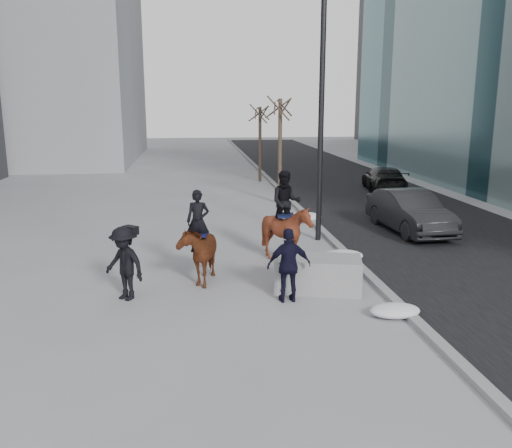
{
  "coord_description": "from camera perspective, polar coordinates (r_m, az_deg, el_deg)",
  "views": [
    {
      "loc": [
        -1.62,
        -12.32,
        4.57
      ],
      "look_at": [
        0.0,
        1.2,
        1.5
      ],
      "focal_mm": 38.0,
      "sensor_mm": 36.0,
      "label": 1
    }
  ],
  "objects": [
    {
      "name": "mounted_left",
      "position": [
        14.1,
        -6.06,
        -2.51
      ],
      "size": [
        1.15,
        1.96,
        2.38
      ],
      "color": "#4F1D0F",
      "rests_on": "ground"
    },
    {
      "name": "feeder",
      "position": [
        12.59,
        3.49,
        -4.37
      ],
      "size": [
        1.04,
        0.87,
        1.75
      ],
      "color": "black",
      "rests_on": "ground"
    },
    {
      "name": "curb",
      "position": [
        23.23,
        4.76,
        1.47
      ],
      "size": [
        0.25,
        90.0,
        0.12
      ],
      "primitive_type": "cube",
      "color": "gray",
      "rests_on": "ground"
    },
    {
      "name": "mounted_right",
      "position": [
        15.63,
        3.2,
        -0.26
      ],
      "size": [
        1.58,
        1.73,
        2.67
      ],
      "color": "#501B10",
      "rests_on": "ground"
    },
    {
      "name": "camera_crew",
      "position": [
        13.07,
        -13.69,
        -4.03
      ],
      "size": [
        1.29,
        1.22,
        1.75
      ],
      "color": "black",
      "rests_on": "ground"
    },
    {
      "name": "planter",
      "position": [
        13.53,
        6.51,
        -5.24
      ],
      "size": [
        2.29,
        1.51,
        0.84
      ],
      "primitive_type": "cube",
      "rotation": [
        0.0,
        0.0,
        -0.23
      ],
      "color": "gray",
      "rests_on": "ground"
    },
    {
      "name": "snow_piles",
      "position": [
        17.57,
        7.62,
        -1.92
      ],
      "size": [
        1.42,
        10.53,
        0.36
      ],
      "color": "silver",
      "rests_on": "ground"
    },
    {
      "name": "ground",
      "position": [
        13.24,
        0.63,
        -7.49
      ],
      "size": [
        120.0,
        120.0,
        0.0
      ],
      "primitive_type": "plane",
      "color": "gray",
      "rests_on": "ground"
    },
    {
      "name": "car_near",
      "position": [
        20.17,
        15.88,
        1.28
      ],
      "size": [
        1.85,
        4.6,
        1.49
      ],
      "primitive_type": "imported",
      "rotation": [
        0.0,
        0.0,
        0.06
      ],
      "color": "black",
      "rests_on": "ground"
    },
    {
      "name": "tree_far",
      "position": [
        31.86,
        0.42,
        8.79
      ],
      "size": [
        1.2,
        1.2,
        4.79
      ],
      "primitive_type": null,
      "color": "#33261E",
      "rests_on": "ground"
    },
    {
      "name": "lamppost",
      "position": [
        18.06,
        6.88,
        13.96
      ],
      "size": [
        0.25,
        1.3,
        9.09
      ],
      "color": "black",
      "rests_on": "ground"
    },
    {
      "name": "car_far",
      "position": [
        29.17,
        13.35,
        4.63
      ],
      "size": [
        2.52,
        4.69,
        1.29
      ],
      "primitive_type": "imported",
      "rotation": [
        0.0,
        0.0,
        2.98
      ],
      "color": "black",
      "rests_on": "ground"
    },
    {
      "name": "road",
      "position": [
        24.36,
        14.02,
        1.52
      ],
      "size": [
        8.0,
        90.0,
        0.01
      ],
      "primitive_type": "cube",
      "color": "black",
      "rests_on": "ground"
    },
    {
      "name": "tree_near",
      "position": [
        24.79,
        2.54,
        8.2
      ],
      "size": [
        1.2,
        1.2,
        5.26
      ],
      "primitive_type": null,
      "color": "#3D3324",
      "rests_on": "ground"
    }
  ]
}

